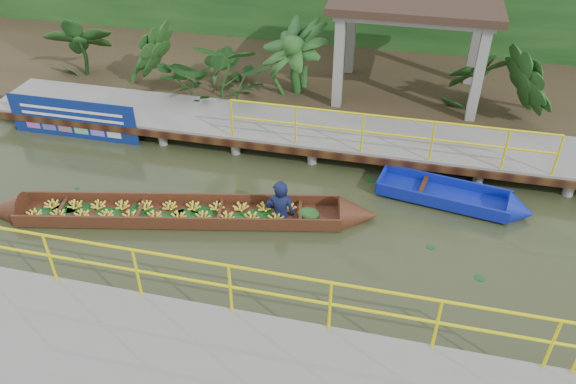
# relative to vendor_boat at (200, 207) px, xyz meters

# --- Properties ---
(ground) EXTENTS (80.00, 80.00, 0.00)m
(ground) POSITION_rel_vendor_boat_xyz_m (0.93, 0.05, -0.28)
(ground) COLOR #293118
(ground) RESTS_ON ground
(land_strip) EXTENTS (30.00, 8.00, 0.45)m
(land_strip) POSITION_rel_vendor_boat_xyz_m (0.93, 7.55, -0.06)
(land_strip) COLOR #332619
(land_strip) RESTS_ON ground
(far_dock) EXTENTS (16.00, 2.06, 1.66)m
(far_dock) POSITION_rel_vendor_boat_xyz_m (0.95, 3.48, 0.19)
(far_dock) COLOR gray
(far_dock) RESTS_ON ground
(pavilion) EXTENTS (4.40, 3.00, 3.00)m
(pavilion) POSITION_rel_vendor_boat_xyz_m (3.93, 6.35, 2.53)
(pavilion) COLOR gray
(pavilion) RESTS_ON ground
(vendor_boat) EXTENTS (8.60, 2.61, 2.16)m
(vendor_boat) POSITION_rel_vendor_boat_xyz_m (0.00, 0.00, 0.00)
(vendor_boat) COLOR #381E0F
(vendor_boat) RESTS_ON ground
(moored_blue_boat) EXTENTS (3.50, 1.42, 0.81)m
(moored_blue_boat) POSITION_rel_vendor_boat_xyz_m (5.94, 1.74, -0.14)
(moored_blue_boat) COLOR #0D1B98
(moored_blue_boat) RESTS_ON ground
(blue_banner) EXTENTS (3.64, 0.04, 1.14)m
(blue_banner) POSITION_rel_vendor_boat_xyz_m (-4.47, 2.53, 0.27)
(blue_banner) COLOR navy
(blue_banner) RESTS_ON ground
(tropical_plants) EXTENTS (14.29, 1.29, 1.61)m
(tropical_plants) POSITION_rel_vendor_boat_xyz_m (0.52, 5.35, 0.97)
(tropical_plants) COLOR #133B14
(tropical_plants) RESTS_ON ground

